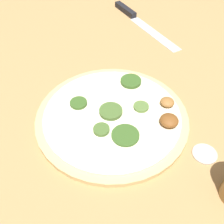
# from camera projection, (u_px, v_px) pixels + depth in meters

# --- Properties ---
(ground_plane) EXTENTS (3.00, 3.00, 0.00)m
(ground_plane) POSITION_uv_depth(u_px,v_px,m) (112.00, 119.00, 0.57)
(ground_plane) COLOR tan
(pizza) EXTENTS (0.33, 0.33, 0.03)m
(pizza) POSITION_uv_depth(u_px,v_px,m) (114.00, 116.00, 0.56)
(pizza) COLOR #D6B77A
(pizza) RESTS_ON ground_plane
(knife) EXTENTS (0.03, 0.34, 0.02)m
(knife) POSITION_uv_depth(u_px,v_px,m) (134.00, 16.00, 0.88)
(knife) COLOR silver
(knife) RESTS_ON ground_plane
(loose_cap) EXTENTS (0.05, 0.05, 0.01)m
(loose_cap) POSITION_uv_depth(u_px,v_px,m) (205.00, 153.00, 0.50)
(loose_cap) COLOR beige
(loose_cap) RESTS_ON ground_plane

